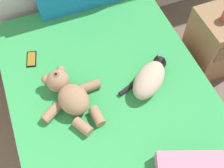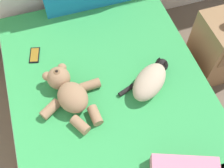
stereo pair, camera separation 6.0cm
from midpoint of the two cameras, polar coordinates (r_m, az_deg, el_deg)
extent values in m
cube|color=olive|center=(2.27, -0.89, -6.07)|extent=(1.48, 2.05, 0.26)
cube|color=white|center=(2.07, -0.98, -3.43)|extent=(1.43, 1.98, 0.19)
cube|color=green|center=(2.01, -1.64, -0.61)|extent=(1.42, 1.84, 0.02)
ellipsoid|color=tan|center=(1.95, 6.81, 0.84)|extent=(0.38, 0.36, 0.15)
sphere|color=black|center=(2.08, 9.03, 4.35)|extent=(0.10, 0.10, 0.10)
cone|color=black|center=(2.04, 8.54, 5.60)|extent=(0.04, 0.04, 0.04)
cone|color=black|center=(2.03, 9.95, 4.97)|extent=(0.04, 0.04, 0.04)
cylinder|color=black|center=(1.97, 2.46, -0.91)|extent=(0.16, 0.08, 0.03)
ellipsoid|color=black|center=(2.04, 8.76, 1.55)|extent=(0.11, 0.11, 0.04)
ellipsoid|color=#937051|center=(1.88, -8.90, -3.21)|extent=(0.26, 0.29, 0.16)
sphere|color=#937051|center=(1.97, -12.01, 0.62)|extent=(0.16, 0.16, 0.16)
sphere|color=brown|center=(1.92, -12.31, 1.50)|extent=(0.07, 0.07, 0.07)
sphere|color=black|center=(1.90, -12.46, 1.95)|extent=(0.02, 0.02, 0.02)
sphere|color=#937051|center=(1.98, -14.41, 0.88)|extent=(0.07, 0.07, 0.07)
sphere|color=#937051|center=(2.00, -11.48, 2.78)|extent=(0.07, 0.07, 0.07)
cylinder|color=#937051|center=(1.91, -13.33, -5.80)|extent=(0.16, 0.14, 0.07)
cylinder|color=#937051|center=(1.83, -7.04, -8.80)|extent=(0.13, 0.15, 0.07)
cylinder|color=#937051|center=(1.97, -5.44, -0.51)|extent=(0.15, 0.08, 0.07)
cylinder|color=#937051|center=(1.86, -4.06, -6.71)|extent=(0.08, 0.14, 0.07)
cube|color=black|center=(2.23, -17.12, 4.96)|extent=(0.11, 0.16, 0.01)
cube|color=olive|center=(2.22, -17.15, 5.04)|extent=(0.09, 0.14, 0.00)
cube|color=olive|center=(2.62, 20.78, 8.29)|extent=(0.48, 0.40, 0.62)
camera|label=1|loc=(0.03, -90.90, -1.50)|focal=43.99mm
camera|label=2|loc=(0.03, 89.10, 1.50)|focal=43.99mm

